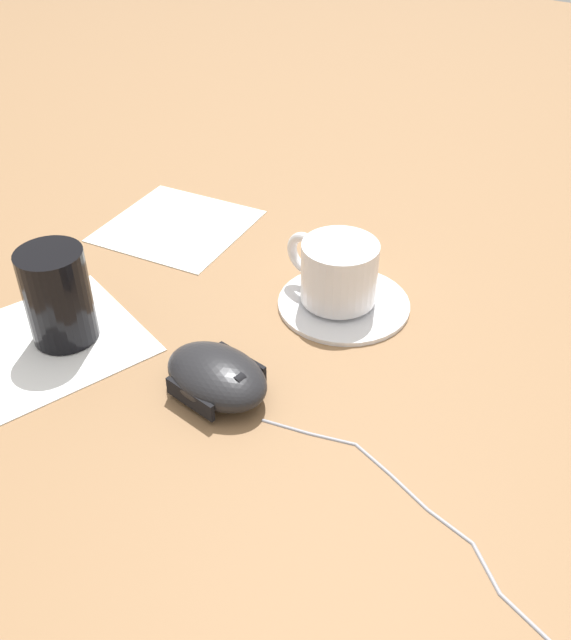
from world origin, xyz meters
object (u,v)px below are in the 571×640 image
coffee_cup (337,271)px  drinking_glass (58,296)px  computer_mouse (217,376)px  saucer (344,302)px

coffee_cup → drinking_glass: bearing=-132.9°
drinking_glass → computer_mouse: bearing=8.2°
saucer → coffee_cup: bearing=-166.4°
coffee_cup → computer_mouse: size_ratio=0.99×
coffee_cup → drinking_glass: drinking_glass is taller
saucer → computer_mouse: size_ratio=1.26×
computer_mouse → drinking_glass: drinking_glass is taller
drinking_glass → saucer: bearing=46.1°
saucer → coffee_cup: coffee_cup is taller
computer_mouse → drinking_glass: (-0.17, -0.02, 0.03)m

